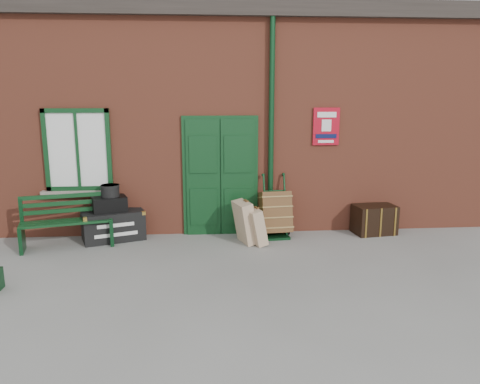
{
  "coord_description": "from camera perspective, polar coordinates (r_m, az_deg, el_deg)",
  "views": [
    {
      "loc": [
        -0.61,
        -7.23,
        2.67
      ],
      "look_at": [
        0.0,
        0.6,
        1.0
      ],
      "focal_mm": 35.0,
      "sensor_mm": 36.0,
      "label": 1
    }
  ],
  "objects": [
    {
      "name": "suitcase_back",
      "position": [
        8.45,
        0.61,
        -3.68
      ],
      "size": [
        0.48,
        0.61,
        0.77
      ],
      "primitive_type": "cube",
      "rotation": [
        0.0,
        -0.17,
        0.3
      ],
      "color": "tan",
      "rests_on": "ground"
    },
    {
      "name": "porter_trolley",
      "position": [
        8.85,
        4.32,
        -2.58
      ],
      "size": [
        0.61,
        0.65,
        1.15
      ],
      "rotation": [
        0.0,
        0.0,
        0.09
      ],
      "color": "#0C3217",
      "rests_on": "ground"
    },
    {
      "name": "bench",
      "position": [
        8.79,
        -20.36,
        -3.21
      ],
      "size": [
        1.61,
        0.82,
        0.95
      ],
      "rotation": [
        0.0,
        0.0,
        0.24
      ],
      "color": "#0F3718",
      "rests_on": "ground"
    },
    {
      "name": "strongbox",
      "position": [
        8.89,
        -15.66,
        -1.39
      ],
      "size": [
        0.71,
        0.61,
        0.27
      ],
      "primitive_type": "cube",
      "rotation": [
        0.0,
        0.0,
        0.34
      ],
      "color": "black",
      "rests_on": "houdini_trunk"
    },
    {
      "name": "dark_trunk",
      "position": [
        9.4,
        16.04,
        -3.22
      ],
      "size": [
        0.84,
        0.61,
        0.56
      ],
      "primitive_type": "cube",
      "rotation": [
        0.0,
        0.0,
        0.15
      ],
      "color": "black",
      "rests_on": "ground"
    },
    {
      "name": "hatbox",
      "position": [
        8.83,
        -15.55,
        0.15
      ],
      "size": [
        0.42,
        0.42,
        0.22
      ],
      "primitive_type": "cylinder",
      "rotation": [
        0.0,
        0.0,
        0.34
      ],
      "color": "black",
      "rests_on": "strongbox"
    },
    {
      "name": "ground",
      "position": [
        7.74,
        0.33,
        -8.19
      ],
      "size": [
        80.0,
        80.0,
        0.0
      ],
      "primitive_type": "plane",
      "color": "gray",
      "rests_on": "ground"
    },
    {
      "name": "houdini_trunk",
      "position": [
        8.98,
        -15.2,
        -3.93
      ],
      "size": [
        1.23,
        0.93,
        0.54
      ],
      "primitive_type": "cube",
      "rotation": [
        0.0,
        0.0,
        0.34
      ],
      "color": "black",
      "rests_on": "ground"
    },
    {
      "name": "station_building",
      "position": [
        10.76,
        -1.26,
        9.29
      ],
      "size": [
        10.3,
        4.3,
        4.36
      ],
      "color": "#994831",
      "rests_on": "ground"
    },
    {
      "name": "suitcase_front",
      "position": [
        8.39,
        1.89,
        -4.18
      ],
      "size": [
        0.45,
        0.55,
        0.67
      ],
      "primitive_type": "cube",
      "rotation": [
        0.0,
        -0.21,
        0.3
      ],
      "color": "tan",
      "rests_on": "ground"
    }
  ]
}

